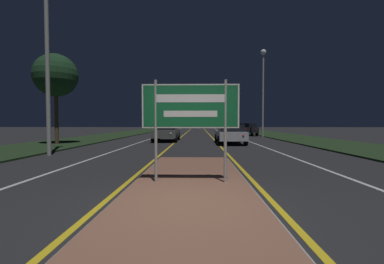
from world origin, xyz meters
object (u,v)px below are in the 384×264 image
streetlight_right_near (263,78)px  car_receding_2 (233,127)px  car_receding_0 (230,134)px  car_approaching_0 (167,132)px  streetlight_left_near (47,24)px  highway_sign (190,110)px  car_receding_1 (247,129)px

streetlight_right_near → car_receding_2: size_ratio=2.14×
car_receding_0 → car_approaching_0: size_ratio=0.97×
car_receding_0 → car_receding_2: car_receding_2 is taller
car_receding_2 → streetlight_left_near: bearing=-111.4°
streetlight_left_near → streetlight_right_near: (13.23, 14.63, 0.07)m
streetlight_right_near → car_receding_2: streetlight_right_near is taller
highway_sign → car_receding_2: bearing=80.9°
streetlight_right_near → car_receding_2: (-0.65, 17.50, -5.20)m
car_receding_2 → highway_sign: bearing=-99.1°
streetlight_left_near → streetlight_right_near: bearing=47.9°
highway_sign → car_receding_2: highway_sign is taller
highway_sign → car_receding_0: bearing=78.7°
streetlight_right_near → car_receding_1: streetlight_right_near is taller
car_receding_1 → car_approaching_0: car_approaching_0 is taller
highway_sign → streetlight_left_near: (-6.55, 5.44, 4.11)m
car_receding_0 → car_approaching_0: (-4.77, 2.52, 0.06)m
car_receding_1 → car_approaching_0: 12.52m
highway_sign → car_approaching_0: size_ratio=0.54×
highway_sign → car_receding_1: size_ratio=0.56×
highway_sign → streetlight_right_near: (6.68, 20.07, 4.18)m
highway_sign → car_receding_1: bearing=76.2°
highway_sign → car_receding_0: highway_sign is taller
streetlight_left_near → highway_sign: bearing=-39.7°
streetlight_left_near → car_receding_0: 12.29m
streetlight_left_near → car_receding_2: 34.89m
car_receding_2 → streetlight_right_near: bearing=-87.9°
car_receding_0 → highway_sign: bearing=-101.3°
streetlight_right_near → car_receding_0: 10.48m
car_receding_0 → car_receding_1: size_ratio=0.99×
streetlight_right_near → car_receding_0: streetlight_right_near is taller
car_receding_1 → streetlight_right_near: bearing=-78.7°
streetlight_left_near → car_receding_0: bearing=36.4°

